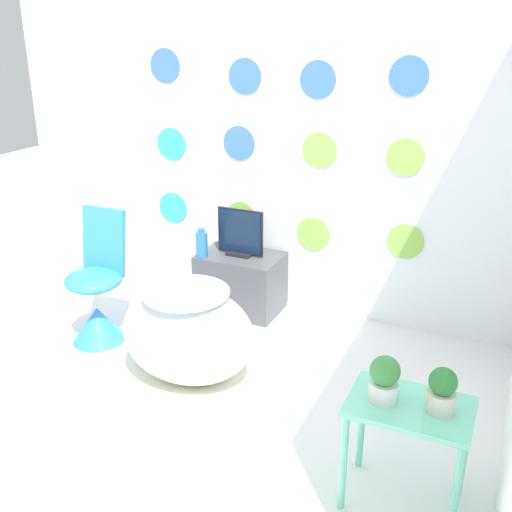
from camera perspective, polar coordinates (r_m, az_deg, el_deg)
ground_plane at (r=2.99m, az=-15.10°, el=-20.57°), size 12.00×12.00×0.00m
wall_back_dotted at (r=4.14m, az=2.32°, el=12.20°), size 4.31×0.05×2.60m
rug at (r=3.55m, az=-8.19°, el=-12.29°), size 1.20×0.74×0.01m
bathtub at (r=3.50m, az=-6.50°, el=-7.35°), size 0.80×0.61×0.57m
chair at (r=4.01m, az=-14.89°, el=-4.19°), size 0.37×0.37×0.87m
tv_cabinet at (r=4.31m, az=-1.48°, el=-2.50°), size 0.58×0.39×0.42m
tv at (r=4.18m, az=-1.52°, el=2.05°), size 0.34×0.12×0.33m
vase at (r=4.18m, az=-5.19°, el=1.18°), size 0.08×0.08×0.21m
side_table at (r=2.65m, az=14.32°, el=-15.16°), size 0.50×0.34×0.50m
potted_plant_left at (r=2.55m, az=12.13°, el=-11.32°), size 0.13×0.13×0.20m
potted_plant_right at (r=2.55m, az=17.29°, el=-12.12°), size 0.12×0.12×0.19m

